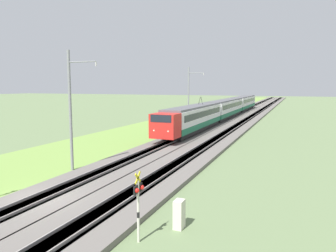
% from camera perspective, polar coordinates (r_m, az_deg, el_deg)
% --- Properties ---
extents(ground_plane, '(400.00, 400.00, 0.00)m').
position_cam_1_polar(ground_plane, '(20.22, -21.41, -12.48)').
color(ground_plane, '#60754C').
extents(ballast_main, '(240.00, 4.40, 0.30)m').
position_cam_1_polar(ballast_main, '(65.43, 10.07, 1.31)').
color(ballast_main, '#605B56').
rests_on(ballast_main, ground).
extents(ballast_adjacent, '(240.00, 4.40, 0.30)m').
position_cam_1_polar(ballast_adjacent, '(64.69, 13.79, 1.15)').
color(ballast_adjacent, '#605B56').
rests_on(ballast_adjacent, ground).
extents(track_main, '(240.00, 1.57, 0.45)m').
position_cam_1_polar(track_main, '(65.43, 10.07, 1.32)').
color(track_main, '#4C4238').
rests_on(track_main, ground).
extents(track_adjacent, '(240.00, 1.57, 0.45)m').
position_cam_1_polar(track_adjacent, '(64.69, 13.79, 1.16)').
color(track_adjacent, '#4C4238').
rests_on(track_adjacent, ground).
extents(grass_verge, '(240.00, 11.21, 0.12)m').
position_cam_1_polar(grass_verge, '(67.23, 4.16, 1.48)').
color(grass_verge, olive).
rests_on(grass_verge, ground).
extents(passenger_train, '(65.03, 2.96, 4.95)m').
position_cam_1_polar(passenger_train, '(65.38, 10.13, 3.21)').
color(passenger_train, red).
rests_on(passenger_train, ground).
extents(crossing_signal_far, '(0.70, 0.23, 3.05)m').
position_cam_1_polar(crossing_signal_far, '(14.04, -5.18, -12.73)').
color(crossing_signal_far, beige).
rests_on(crossing_signal_far, ground).
extents(catenary_mast_near, '(0.22, 2.56, 9.22)m').
position_cam_1_polar(catenary_mast_near, '(25.77, -16.56, 2.68)').
color(catenary_mast_near, slate).
rests_on(catenary_mast_near, ground).
extents(catenary_mast_mid, '(0.22, 2.56, 9.40)m').
position_cam_1_polar(catenary_mast_mid, '(51.07, 3.64, 5.10)').
color(catenary_mast_mid, slate).
rests_on(catenary_mast_mid, ground).
extents(equipment_cabinet, '(0.61, 0.42, 1.35)m').
position_cam_1_polar(equipment_cabinet, '(15.69, 1.95, -15.12)').
color(equipment_cabinet, beige).
rests_on(equipment_cabinet, ground).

